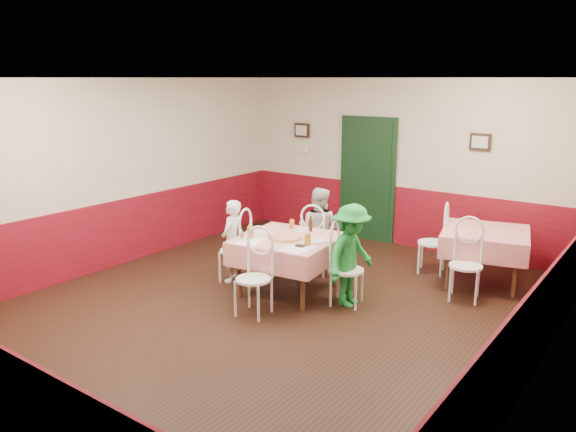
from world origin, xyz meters
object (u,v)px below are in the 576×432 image
Objects in this scene: chair_right at (347,270)px; pizza at (286,237)px; diner_right at (351,256)px; chair_left at (235,250)px; wallet at (300,246)px; glass_c at (292,224)px; glass_b at (308,240)px; diner_left at (232,241)px; chair_second_b at (466,266)px; second_table at (484,257)px; beer_bottle at (310,224)px; chair_far at (317,244)px; diner_far at (318,231)px; main_table at (288,265)px; glass_a at (250,233)px; chair_second_a at (432,243)px; chair_near at (253,279)px.

pizza is (-0.84, -0.15, 0.32)m from chair_right.
chair_left is at bearing 100.06° from diner_right.
glass_c is at bearing 125.78° from wallet.
glass_b is 0.13× the size of diner_left.
wallet is at bearing -153.73° from chair_second_b.
diner_left is (-1.74, -0.21, 0.13)m from chair_right.
beer_bottle is (-1.93, -1.46, 0.48)m from second_table.
diner_right reaches higher than diner_left.
chair_far is 0.96m from pizza.
second_table is 1.24× the size of chair_second_b.
diner_far is (-0.18, 0.47, -0.22)m from beer_bottle.
diner_left reaches higher than main_table.
glass_a is at bearing -139.29° from main_table.
chair_far is at bearing -66.10° from chair_second_a.
glass_a is at bearing 123.50° from chair_near.
glass_a is at bearing 51.86° from chair_left.
second_table is 5.70× the size of beer_bottle.
beer_bottle is 0.17× the size of diner_left.
chair_left is 0.71× the size of diner_far.
chair_left reaches higher than glass_c.
diner_far is (-0.11, 0.94, -0.14)m from pizza.
chair_second_b is 2.16m from wallet.
diner_right is at bearing 27.92° from glass_b.
diner_far is at bearing 77.29° from glass_c.
second_table is 1.24× the size of chair_right.
glass_a reaches higher than chair_left.
glass_c is 0.10× the size of diner_right.
glass_a is 0.74m from wallet.
chair_near is 1.00× the size of chair_second_b.
glass_b is 0.12m from wallet.
glass_c is 0.10× the size of diner_far.
glass_a is 0.13× the size of diner_left.
chair_far is 1.24m from diner_left.
main_table is at bearing 81.90° from chair_right.
diner_right is (-1.10, -1.03, 0.20)m from chair_second_b.
diner_far is (0.11, 0.50, -0.19)m from glass_c.
chair_right is 1.25m from diner_far.
glass_c is (-0.63, 0.54, -0.01)m from glass_b.
diner_left is at bearing -143.52° from glass_c.
chair_near is at bearing 84.03° from chair_far.
chair_second_a is (-0.75, 0.00, 0.08)m from second_table.
chair_near reaches higher than main_table.
chair_second_a is 5.81× the size of glass_a.
chair_right is 0.91m from pizza.
glass_a is at bearing 63.66° from diner_far.
chair_right reaches higher than second_table.
diner_left is at bearing -60.89° from chair_second_a.
chair_near is 0.71× the size of diner_far.
chair_right is 1.55m from chair_second_b.
diner_right reaches higher than second_table.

